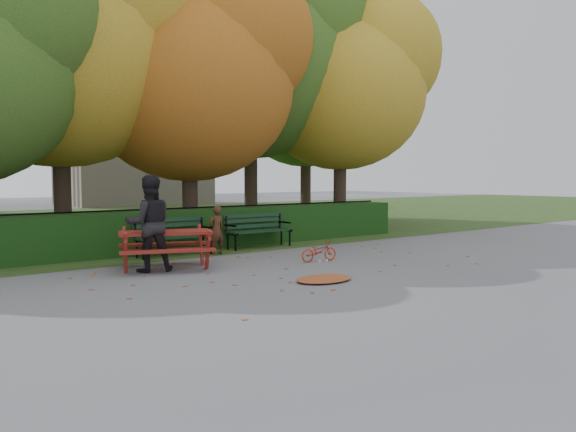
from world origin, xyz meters
TOP-DOWN VIEW (x-y plane):
  - ground at (0.00, 0.00)m, footprint 90.00×90.00m
  - grass_strip at (0.00, 14.00)m, footprint 90.00×90.00m
  - building_right at (8.00, 28.00)m, footprint 9.00×6.00m
  - hedge at (0.00, 4.50)m, footprint 13.00×0.90m
  - iron_fence at (0.00, 5.30)m, footprint 14.00×0.04m
  - tree_b at (-2.44, 6.75)m, footprint 6.72×6.40m
  - tree_c at (0.83, 5.96)m, footprint 6.30×6.00m
  - tree_d at (3.88, 7.23)m, footprint 7.14×6.80m
  - tree_e at (6.52, 5.77)m, footprint 6.09×5.80m
  - tree_g at (8.33, 9.76)m, footprint 6.30×6.00m
  - bench_left at (-1.30, 3.70)m, footprint 1.80×0.57m
  - bench_right at (1.10, 3.70)m, footprint 1.80×0.57m
  - picnic_table at (-2.30, 2.02)m, footprint 2.17×1.97m
  - leaf_pile at (-0.67, -0.88)m, footprint 1.26×1.01m
  - leaf_scatter at (0.00, 0.30)m, footprint 9.00×5.70m
  - child at (-0.42, 3.20)m, footprint 0.44×0.31m
  - adult at (-2.67, 1.95)m, footprint 1.07×0.93m
  - bicycle at (0.77, 0.90)m, footprint 0.89×0.44m

SIDE VIEW (x-z plane):
  - ground at x=0.00m, z-range 0.00..0.00m
  - grass_strip at x=0.00m, z-range 0.01..0.01m
  - leaf_scatter at x=0.00m, z-range 0.00..0.01m
  - leaf_pile at x=-0.67m, z-range 0.00..0.08m
  - bicycle at x=0.77m, z-range 0.00..0.45m
  - hedge at x=0.00m, z-range 0.00..1.00m
  - bench_left at x=-1.30m, z-range 0.08..0.96m
  - bench_right at x=1.10m, z-range 0.08..0.96m
  - iron_fence at x=0.00m, z-range 0.03..1.05m
  - child at x=-0.42m, z-range 0.00..1.15m
  - picnic_table at x=-2.30m, z-range 0.16..1.03m
  - adult at x=-2.67m, z-range 0.00..1.86m
  - tree_c at x=0.83m, z-range 0.82..8.82m
  - tree_e at x=6.52m, z-range 1.01..9.16m
  - tree_g at x=8.33m, z-range 1.10..9.65m
  - tree_b at x=-2.44m, z-range 1.01..9.80m
  - tree_d at x=3.88m, z-range 1.19..10.77m
  - building_right at x=8.00m, z-range 0.00..12.00m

